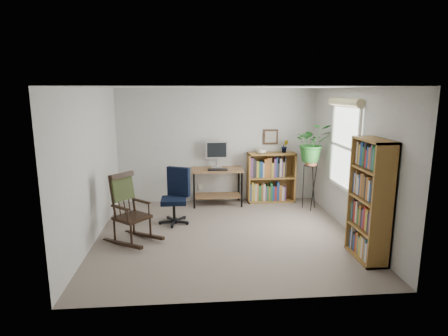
{
  "coord_description": "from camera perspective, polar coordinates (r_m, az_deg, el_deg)",
  "views": [
    {
      "loc": [
        -0.53,
        -5.84,
        2.36
      ],
      "look_at": [
        0.0,
        0.4,
        1.05
      ],
      "focal_mm": 30.0,
      "sensor_mm": 36.0,
      "label": 1
    }
  ],
  "objects": [
    {
      "name": "rocking_chair",
      "position": [
        6.04,
        -13.87,
        -5.94
      ],
      "size": [
        1.1,
        1.06,
        1.11
      ],
      "primitive_type": null,
      "rotation": [
        0.0,
        0.0,
        0.85
      ],
      "color": "black",
      "rests_on": "floor"
    },
    {
      "name": "potted_plant_small",
      "position": [
        8.01,
        9.24,
        2.74
      ],
      "size": [
        0.13,
        0.24,
        0.11
      ],
      "primitive_type": "imported",
      "color": "#226122",
      "rests_on": "low_bookshelf"
    },
    {
      "name": "office_chair",
      "position": [
        6.73,
        -7.68,
        -4.27
      ],
      "size": [
        0.73,
        0.73,
        1.01
      ],
      "primitive_type": null,
      "rotation": [
        0.0,
        0.0,
        -0.43
      ],
      "color": "black",
      "rests_on": "floor"
    },
    {
      "name": "window",
      "position": [
        6.73,
        17.85,
        3.05
      ],
      "size": [
        0.12,
        1.2,
        1.5
      ],
      "primitive_type": null,
      "color": "white",
      "rests_on": "wall_right"
    },
    {
      "name": "monitor",
      "position": [
        7.81,
        -1.12,
        2.07
      ],
      "size": [
        0.46,
        0.16,
        0.56
      ],
      "primitive_type": null,
      "color": "#AEAEB3",
      "rests_on": "desk"
    },
    {
      "name": "wall_right",
      "position": [
        6.51,
        19.07,
        0.89
      ],
      "size": [
        0.0,
        4.0,
        2.4
      ],
      "primitive_type": "cube",
      "color": "#B7B7B3",
      "rests_on": "ground"
    },
    {
      "name": "plant_stand",
      "position": [
        7.67,
        13.0,
        -2.33
      ],
      "size": [
        0.35,
        0.35,
        1.05
      ],
      "primitive_type": null,
      "rotation": [
        0.0,
        0.0,
        0.22
      ],
      "color": "black",
      "rests_on": "floor"
    },
    {
      "name": "wall_front",
      "position": [
        4.05,
        2.87,
        -4.87
      ],
      "size": [
        4.2,
        0.0,
        2.4
      ],
      "primitive_type": "cube",
      "color": "#B7B7B3",
      "rests_on": "ground"
    },
    {
      "name": "wall_left",
      "position": [
        6.16,
        -19.53,
        0.27
      ],
      "size": [
        0.0,
        4.0,
        2.4
      ],
      "primitive_type": "cube",
      "color": "#B7B7B3",
      "rests_on": "ground"
    },
    {
      "name": "wall_back",
      "position": [
        7.94,
        -0.97,
        3.42
      ],
      "size": [
        4.2,
        0.0,
        2.4
      ],
      "primitive_type": "cube",
      "color": "#B7B7B3",
      "rests_on": "ground"
    },
    {
      "name": "ceiling",
      "position": [
        5.86,
        0.34,
        12.2
      ],
      "size": [
        4.2,
        4.0,
        0.0
      ],
      "primitive_type": "cube",
      "color": "silver",
      "rests_on": "ground"
    },
    {
      "name": "desk",
      "position": [
        7.81,
        -1.03,
        -2.87
      ],
      "size": [
        1.05,
        0.58,
        0.76
      ],
      "primitive_type": null,
      "color": "brown",
      "rests_on": "floor"
    },
    {
      "name": "framed_picture",
      "position": [
        8.04,
        7.12,
        4.73
      ],
      "size": [
        0.32,
        0.04,
        0.32
      ],
      "primitive_type": null,
      "color": "black",
      "rests_on": "wall_back"
    },
    {
      "name": "keyboard",
      "position": [
        7.61,
        -0.99,
        -0.25
      ],
      "size": [
        0.4,
        0.15,
        0.02
      ],
      "primitive_type": "cube",
      "color": "black",
      "rests_on": "desk"
    },
    {
      "name": "tall_bookshelf",
      "position": [
        5.6,
        21.37,
        -4.59
      ],
      "size": [
        0.32,
        0.75,
        1.72
      ],
      "primitive_type": null,
      "color": "olive",
      "rests_on": "floor"
    },
    {
      "name": "low_bookshelf",
      "position": [
        8.05,
        7.19,
        -1.41
      ],
      "size": [
        1.01,
        0.34,
        1.06
      ],
      "primitive_type": null,
      "color": "olive",
      "rests_on": "floor"
    },
    {
      "name": "spider_plant",
      "position": [
        7.48,
        13.42,
        6.48
      ],
      "size": [
        1.69,
        1.88,
        1.46
      ],
      "primitive_type": "imported",
      "color": "#226122",
      "rests_on": "plant_stand"
    },
    {
      "name": "floor",
      "position": [
        6.32,
        0.31,
        -10.11
      ],
      "size": [
        4.2,
        4.0,
        0.0
      ],
      "primitive_type": "cube",
      "color": "slate",
      "rests_on": "ground"
    }
  ]
}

